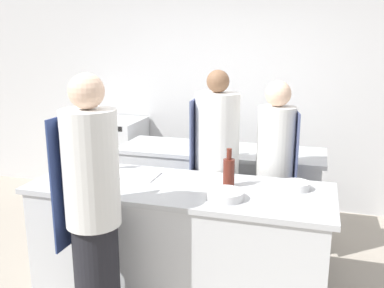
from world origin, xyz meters
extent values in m
cube|color=silver|center=(0.00, 2.13, 1.40)|extent=(8.00, 0.06, 2.80)
cube|color=silver|center=(0.00, 0.00, 0.43)|extent=(2.24, 0.81, 0.87)
cube|color=#B7BABC|center=(0.00, 0.00, 0.89)|extent=(2.34, 0.84, 0.04)
cube|color=silver|center=(0.05, 1.20, 0.43)|extent=(2.02, 0.67, 0.87)
cube|color=silver|center=(0.05, 1.20, 0.89)|extent=(2.11, 0.70, 0.04)
cube|color=silver|center=(-1.53, 1.75, 0.52)|extent=(0.89, 0.66, 1.04)
cube|color=black|center=(-1.53, 1.42, 0.29)|extent=(0.71, 0.01, 0.36)
cube|color=black|center=(-1.53, 1.42, 1.00)|extent=(0.76, 0.01, 0.06)
cylinder|color=black|center=(-0.37, -0.66, 0.42)|extent=(0.30, 0.30, 0.83)
cylinder|color=silver|center=(-0.37, -0.66, 1.21)|extent=(0.36, 0.36, 0.76)
cube|color=navy|center=(-0.55, -0.65, 1.10)|extent=(0.03, 0.34, 0.87)
sphere|color=beige|center=(-0.37, -0.66, 1.70)|extent=(0.22, 0.22, 0.22)
cylinder|color=black|center=(0.66, 0.72, 0.38)|extent=(0.28, 0.28, 0.77)
cylinder|color=silver|center=(0.66, 0.72, 1.11)|extent=(0.33, 0.33, 0.68)
cube|color=#4C567F|center=(0.82, 0.76, 1.01)|extent=(0.07, 0.31, 0.80)
sphere|color=beige|center=(0.66, 0.72, 1.56)|extent=(0.22, 0.22, 0.22)
cylinder|color=black|center=(0.15, 0.62, 0.40)|extent=(0.33, 0.33, 0.81)
cylinder|color=white|center=(0.15, 0.62, 1.18)|extent=(0.39, 0.39, 0.75)
cube|color=#4C567F|center=(-0.05, 0.61, 1.08)|extent=(0.03, 0.37, 0.86)
sphere|color=brown|center=(0.15, 0.62, 1.66)|extent=(0.20, 0.20, 0.20)
cylinder|color=#5B2319|center=(0.37, 0.10, 1.02)|extent=(0.09, 0.09, 0.22)
cylinder|color=#5B2319|center=(0.37, 0.10, 1.17)|extent=(0.04, 0.04, 0.08)
cylinder|color=silver|center=(-0.68, 0.25, 1.00)|extent=(0.09, 0.09, 0.18)
cylinder|color=silver|center=(-0.68, 0.25, 1.13)|extent=(0.04, 0.04, 0.07)
cylinder|color=#19471E|center=(-0.64, -0.19, 0.98)|extent=(0.07, 0.07, 0.14)
cylinder|color=#19471E|center=(-0.64, -0.19, 1.08)|extent=(0.03, 0.03, 0.05)
cylinder|color=white|center=(0.40, -0.17, 0.94)|extent=(0.26, 0.26, 0.06)
cylinder|color=white|center=(0.87, 0.18, 0.94)|extent=(0.20, 0.20, 0.06)
cube|color=white|center=(-0.43, 0.13, 0.91)|extent=(0.38, 0.28, 0.01)
camera|label=1|loc=(0.98, -2.96, 2.01)|focal=40.00mm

